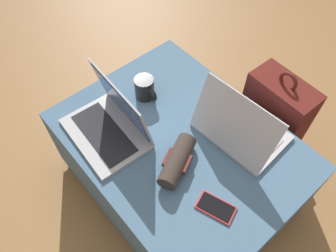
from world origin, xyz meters
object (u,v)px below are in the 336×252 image
Objects in this scene: backpack at (273,119)px; wrist_brace at (177,161)px; cell_phone at (216,207)px; coffee_mug at (145,88)px; laptop_near at (111,123)px; laptop_far at (239,129)px.

backpack is 2.46× the size of wrist_brace.
wrist_brace is (-0.04, -0.60, 0.22)m from backpack.
cell_phone is 0.67× the size of wrist_brace.
wrist_brace is at bearing -19.82° from coffee_mug.
cell_phone is at bearing 12.44° from laptop_near.
laptop_near is at bearing -75.13° from coffee_mug.
laptop_far is at bearing 94.37° from backpack.
laptop_far is 0.64× the size of backpack.
cell_phone is 0.22m from wrist_brace.
laptop_near is 0.23m from coffee_mug.
wrist_brace is at bearing 87.74° from backpack.
backpack is (-0.02, 0.33, -0.23)m from laptop_far.
laptop_far reaches higher than cell_phone.
backpack is at bearing -91.07° from laptop_far.
backpack is at bearing 67.17° from laptop_near.
wrist_brace is 1.80× the size of coffee_mug.
cell_phone is 0.66m from backpack.
laptop_near is at bearing -162.35° from wrist_brace.
coffee_mug is (-0.35, 0.13, 0.01)m from wrist_brace.
backpack is at bearing 86.06° from wrist_brace.
laptop_near is 2.41× the size of cell_phone.
cell_phone is (0.51, 0.08, -0.05)m from laptop_near.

